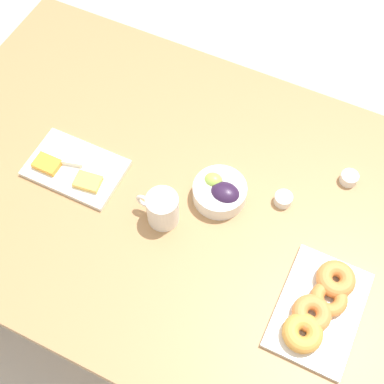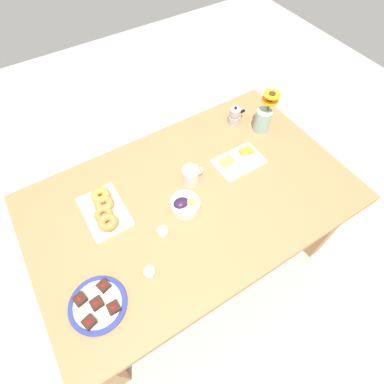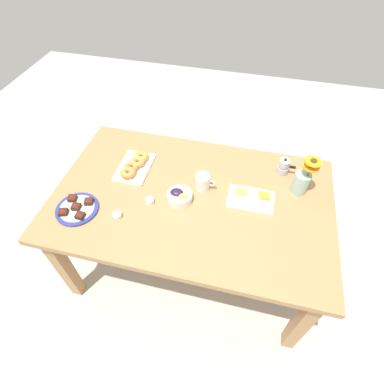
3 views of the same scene
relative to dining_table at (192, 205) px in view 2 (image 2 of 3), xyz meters
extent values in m
plane|color=#B7B2A8|center=(0.00, 0.00, -0.65)|extent=(6.00, 6.00, 0.00)
cube|color=#A87A4C|center=(0.00, 0.00, 0.07)|extent=(1.60, 1.00, 0.04)
cube|color=#A87A4C|center=(-0.72, -0.42, -0.30)|extent=(0.07, 0.07, 0.70)
cube|color=#A87A4C|center=(0.72, -0.42, -0.30)|extent=(0.07, 0.07, 0.70)
cube|color=#A87A4C|center=(-0.72, 0.42, -0.30)|extent=(0.07, 0.07, 0.70)
cube|color=#A87A4C|center=(0.72, 0.42, -0.30)|extent=(0.07, 0.07, 0.70)
cylinder|color=white|center=(0.04, 0.08, 0.13)|extent=(0.08, 0.08, 0.10)
cylinder|color=brown|center=(0.04, 0.08, 0.18)|extent=(0.07, 0.07, 0.00)
torus|color=white|center=(0.10, 0.08, 0.13)|extent=(0.05, 0.01, 0.05)
cylinder|color=white|center=(-0.06, -0.04, 0.11)|extent=(0.14, 0.14, 0.05)
ellipsoid|color=#2D1938|center=(-0.08, -0.03, 0.13)|extent=(0.08, 0.06, 0.04)
ellipsoid|color=#9EC14C|center=(-0.04, -0.05, 0.13)|extent=(0.05, 0.04, 0.04)
cube|color=white|center=(0.33, 0.05, 0.09)|extent=(0.26, 0.17, 0.01)
cube|color=#EFB74C|center=(0.27, 0.08, 0.11)|extent=(0.08, 0.06, 0.02)
cube|color=white|center=(0.35, 0.03, 0.11)|extent=(0.08, 0.07, 0.02)
cube|color=orange|center=(0.40, 0.08, 0.11)|extent=(0.07, 0.05, 0.02)
cube|color=white|center=(-0.40, 0.14, 0.09)|extent=(0.19, 0.28, 0.01)
torus|color=#D8823F|center=(-0.42, 0.06, 0.12)|extent=(0.12, 0.12, 0.04)
torus|color=orange|center=(-0.42, 0.12, 0.12)|extent=(0.10, 0.10, 0.03)
torus|color=orange|center=(-0.39, 0.17, 0.12)|extent=(0.12, 0.12, 0.04)
torus|color=gold|center=(-0.39, 0.22, 0.12)|extent=(0.11, 0.11, 0.04)
cylinder|color=white|center=(-0.36, -0.24, 0.10)|extent=(0.05, 0.05, 0.03)
cylinder|color=#C68923|center=(-0.36, -0.24, 0.11)|extent=(0.04, 0.04, 0.01)
cylinder|color=white|center=(-0.22, -0.10, 0.10)|extent=(0.05, 0.05, 0.03)
cylinder|color=maroon|center=(-0.22, -0.10, 0.11)|extent=(0.04, 0.04, 0.01)
cylinder|color=navy|center=(-0.60, -0.24, 0.09)|extent=(0.23, 0.23, 0.01)
cylinder|color=white|center=(-0.60, -0.24, 0.09)|extent=(0.19, 0.19, 0.01)
cube|color=#381E14|center=(-0.65, -0.19, 0.11)|extent=(0.05, 0.05, 0.02)
cone|color=red|center=(-0.65, -0.19, 0.13)|extent=(0.02, 0.02, 0.01)
cube|color=#381E14|center=(-0.55, -0.19, 0.11)|extent=(0.05, 0.05, 0.02)
cone|color=red|center=(-0.55, -0.19, 0.13)|extent=(0.02, 0.02, 0.01)
cube|color=#381E14|center=(-0.65, -0.29, 0.11)|extent=(0.05, 0.05, 0.02)
cone|color=red|center=(-0.65, -0.29, 0.13)|extent=(0.02, 0.02, 0.01)
cube|color=#381E14|center=(-0.55, -0.29, 0.11)|extent=(0.04, 0.04, 0.02)
cone|color=red|center=(-0.55, -0.29, 0.13)|extent=(0.02, 0.02, 0.01)
cube|color=#381E14|center=(-0.60, -0.24, 0.11)|extent=(0.05, 0.05, 0.02)
cone|color=red|center=(-0.60, -0.24, 0.13)|extent=(0.02, 0.02, 0.01)
cylinder|color=#99C1B7|center=(0.59, 0.19, 0.15)|extent=(0.09, 0.09, 0.14)
cylinder|color=#3D702D|center=(0.61, 0.19, 0.27)|extent=(0.01, 0.01, 0.10)
cylinder|color=orange|center=(0.61, 0.19, 0.32)|extent=(0.09, 0.09, 0.01)
cylinder|color=#472D14|center=(0.61, 0.19, 0.33)|extent=(0.04, 0.04, 0.01)
cylinder|color=#3D702D|center=(0.61, 0.19, 0.25)|extent=(0.01, 0.01, 0.06)
cylinder|color=orange|center=(0.61, 0.19, 0.28)|extent=(0.09, 0.09, 0.01)
cylinder|color=#472D14|center=(0.61, 0.19, 0.29)|extent=(0.04, 0.04, 0.01)
cylinder|color=#B7B7BC|center=(0.49, 0.32, 0.11)|extent=(0.07, 0.07, 0.05)
cylinder|color=#B7B7BC|center=(0.49, 0.32, 0.14)|extent=(0.05, 0.05, 0.01)
cylinder|color=#B7B7BC|center=(0.49, 0.32, 0.17)|extent=(0.06, 0.06, 0.04)
sphere|color=black|center=(0.49, 0.32, 0.20)|extent=(0.02, 0.02, 0.02)
cube|color=black|center=(0.55, 0.32, 0.15)|extent=(0.04, 0.01, 0.01)
camera|label=1|loc=(-0.30, 0.63, 1.34)|focal=50.00mm
camera|label=2|loc=(-0.43, -0.70, 1.33)|focal=28.00mm
camera|label=3|loc=(0.26, -1.09, 1.40)|focal=28.00mm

